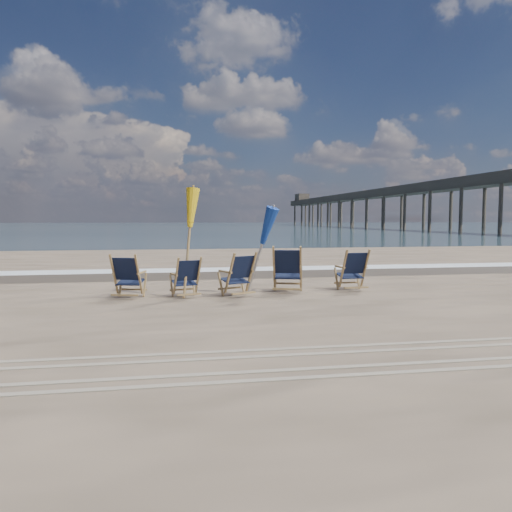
# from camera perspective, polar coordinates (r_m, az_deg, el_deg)

# --- Properties ---
(ocean) EXTENTS (400.00, 400.00, 0.00)m
(ocean) POSITION_cam_1_polar(r_m,az_deg,el_deg) (136.47, -9.21, 3.46)
(ocean) COLOR #324753
(ocean) RESTS_ON ground
(surf_foam) EXTENTS (200.00, 1.40, 0.01)m
(surf_foam) POSITION_cam_1_polar(r_m,az_deg,el_deg) (16.94, -3.58, -1.53)
(surf_foam) COLOR silver
(surf_foam) RESTS_ON ground
(wet_sand_strip) EXTENTS (200.00, 2.60, 0.00)m
(wet_sand_strip) POSITION_cam_1_polar(r_m,az_deg,el_deg) (15.46, -2.96, -2.08)
(wet_sand_strip) COLOR #42362A
(wet_sand_strip) RESTS_ON ground
(tire_tracks) EXTENTS (80.00, 1.30, 0.01)m
(tire_tracks) POSITION_cam_1_polar(r_m,az_deg,el_deg) (6.19, 8.22, -11.70)
(tire_tracks) COLOR gray
(tire_tracks) RESTS_ON ground
(beach_chair_0) EXTENTS (0.79, 0.84, 0.98)m
(beach_chair_0) POSITION_cam_1_polar(r_m,az_deg,el_deg) (10.88, -13.25, -2.28)
(beach_chair_0) COLOR black
(beach_chair_0) RESTS_ON ground
(beach_chair_1) EXTENTS (0.73, 0.78, 0.90)m
(beach_chair_1) POSITION_cam_1_polar(r_m,az_deg,el_deg) (10.94, -6.59, -2.36)
(beach_chair_1) COLOR black
(beach_chair_1) RESTS_ON ground
(beach_chair_2) EXTENTS (0.87, 0.91, 0.99)m
(beach_chair_2) POSITION_cam_1_polar(r_m,az_deg,el_deg) (11.03, -0.53, -2.04)
(beach_chair_2) COLOR black
(beach_chair_2) RESTS_ON ground
(beach_chair_3) EXTENTS (0.90, 0.96, 1.10)m
(beach_chair_3) POSITION_cam_1_polar(r_m,az_deg,el_deg) (11.46, 5.13, -1.55)
(beach_chair_3) COLOR black
(beach_chair_3) RESTS_ON ground
(beach_chair_4) EXTENTS (0.69, 0.76, 1.00)m
(beach_chair_4) POSITION_cam_1_polar(r_m,az_deg,el_deg) (12.10, 12.39, -1.55)
(beach_chair_4) COLOR black
(beach_chair_4) RESTS_ON ground
(umbrella_yellow) EXTENTS (0.30, 0.30, 2.38)m
(umbrella_yellow) POSITION_cam_1_polar(r_m,az_deg,el_deg) (10.92, -7.80, 4.91)
(umbrella_yellow) COLOR #9E7B47
(umbrella_yellow) RESTS_ON ground
(umbrella_blue) EXTENTS (0.30, 0.30, 2.06)m
(umbrella_blue) POSITION_cam_1_polar(r_m,az_deg,el_deg) (11.30, 0.33, 3.42)
(umbrella_blue) COLOR #A5A5AD
(umbrella_blue) RESTS_ON ground
(fishing_pier) EXTENTS (4.40, 140.00, 9.30)m
(fishing_pier) POSITION_cam_1_polar(r_m,az_deg,el_deg) (91.63, 15.91, 5.91)
(fishing_pier) COLOR #4D4338
(fishing_pier) RESTS_ON ground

